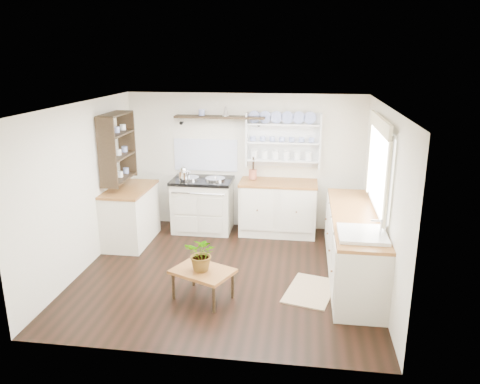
% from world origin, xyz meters
% --- Properties ---
extents(floor, '(4.00, 3.80, 0.01)m').
position_xyz_m(floor, '(0.00, 0.00, 0.00)').
color(floor, black).
rests_on(floor, ground).
extents(wall_back, '(4.00, 0.02, 2.30)m').
position_xyz_m(wall_back, '(0.00, 1.90, 1.15)').
color(wall_back, silver).
rests_on(wall_back, ground).
extents(wall_right, '(0.02, 3.80, 2.30)m').
position_xyz_m(wall_right, '(2.00, 0.00, 1.15)').
color(wall_right, silver).
rests_on(wall_right, ground).
extents(wall_left, '(0.02, 3.80, 2.30)m').
position_xyz_m(wall_left, '(-2.00, 0.00, 1.15)').
color(wall_left, silver).
rests_on(wall_left, ground).
extents(ceiling, '(4.00, 3.80, 0.01)m').
position_xyz_m(ceiling, '(0.00, 0.00, 2.30)').
color(ceiling, white).
rests_on(ceiling, wall_back).
extents(window, '(0.08, 1.55, 1.22)m').
position_xyz_m(window, '(1.95, 0.15, 1.56)').
color(window, white).
rests_on(window, wall_right).
extents(aga_cooker, '(1.01, 0.70, 0.93)m').
position_xyz_m(aga_cooker, '(-0.67, 1.57, 0.46)').
color(aga_cooker, beige).
rests_on(aga_cooker, floor).
extents(back_cabinets, '(1.27, 0.63, 0.90)m').
position_xyz_m(back_cabinets, '(0.60, 1.60, 0.46)').
color(back_cabinets, silver).
rests_on(back_cabinets, floor).
extents(right_cabinets, '(0.62, 2.43, 0.90)m').
position_xyz_m(right_cabinets, '(1.70, 0.10, 0.46)').
color(right_cabinets, silver).
rests_on(right_cabinets, floor).
extents(belfast_sink, '(0.55, 0.60, 0.45)m').
position_xyz_m(belfast_sink, '(1.70, -0.65, 0.80)').
color(belfast_sink, white).
rests_on(belfast_sink, right_cabinets).
extents(left_cabinets, '(0.62, 1.13, 0.90)m').
position_xyz_m(left_cabinets, '(-1.70, 0.90, 0.46)').
color(left_cabinets, silver).
rests_on(left_cabinets, floor).
extents(plate_rack, '(1.20, 0.22, 0.90)m').
position_xyz_m(plate_rack, '(0.65, 1.86, 1.56)').
color(plate_rack, white).
rests_on(plate_rack, wall_back).
extents(high_shelf, '(1.50, 0.29, 0.16)m').
position_xyz_m(high_shelf, '(-0.40, 1.78, 1.91)').
color(high_shelf, black).
rests_on(high_shelf, wall_back).
extents(left_shelving, '(0.28, 0.80, 1.05)m').
position_xyz_m(left_shelving, '(-1.84, 0.90, 1.55)').
color(left_shelving, black).
rests_on(left_shelving, wall_left).
extents(kettle, '(0.17, 0.17, 0.20)m').
position_xyz_m(kettle, '(-0.95, 1.45, 1.03)').
color(kettle, silver).
rests_on(kettle, aga_cooker).
extents(utensil_crock, '(0.13, 0.13, 0.15)m').
position_xyz_m(utensil_crock, '(0.16, 1.68, 0.99)').
color(utensil_crock, '#A6573D').
rests_on(utensil_crock, back_cabinets).
extents(center_table, '(0.85, 0.75, 0.38)m').
position_xyz_m(center_table, '(-0.17, -0.74, 0.34)').
color(center_table, brown).
rests_on(center_table, floor).
extents(potted_plant, '(0.45, 0.41, 0.44)m').
position_xyz_m(potted_plant, '(-0.17, -0.74, 0.60)').
color(potted_plant, '#3F7233').
rests_on(potted_plant, center_table).
extents(floor_rug, '(0.74, 0.96, 0.02)m').
position_xyz_m(floor_rug, '(1.14, -0.38, 0.01)').
color(floor_rug, '#8A6950').
rests_on(floor_rug, floor).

